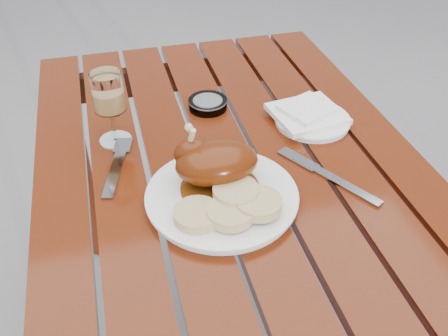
% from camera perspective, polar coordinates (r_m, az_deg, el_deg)
% --- Properties ---
extents(table, '(0.80, 1.20, 0.75)m').
position_cam_1_polar(table, '(1.31, 0.62, -12.35)').
color(table, '#60240B').
rests_on(table, ground).
extents(dinner_plate, '(0.36, 0.36, 0.02)m').
position_cam_1_polar(dinner_plate, '(0.94, -0.25, -3.35)').
color(dinner_plate, white).
rests_on(dinner_plate, table).
extents(roast_duck, '(0.16, 0.15, 0.12)m').
position_cam_1_polar(roast_duck, '(0.94, -1.20, 0.63)').
color(roast_duck, '#5F2E0A').
rests_on(roast_duck, dinner_plate).
extents(bread_dumplings, '(0.20, 0.13, 0.03)m').
position_cam_1_polar(bread_dumplings, '(0.89, 0.76, -4.31)').
color(bread_dumplings, tan).
rests_on(bread_dumplings, dinner_plate).
extents(wine_glass, '(0.09, 0.09, 0.17)m').
position_cam_1_polar(wine_glass, '(1.09, -12.83, 6.64)').
color(wine_glass, tan).
rests_on(wine_glass, table).
extents(side_plate, '(0.19, 0.19, 0.01)m').
position_cam_1_polar(side_plate, '(1.18, 10.05, 5.37)').
color(side_plate, white).
rests_on(side_plate, table).
extents(napkin, '(0.17, 0.16, 0.01)m').
position_cam_1_polar(napkin, '(1.18, 9.48, 6.13)').
color(napkin, white).
rests_on(napkin, side_plate).
extents(ashtray, '(0.10, 0.10, 0.02)m').
position_cam_1_polar(ashtray, '(1.22, -1.87, 7.35)').
color(ashtray, '#B2B7BC').
rests_on(ashtray, table).
extents(fork, '(0.07, 0.18, 0.01)m').
position_cam_1_polar(fork, '(1.04, -12.24, -0.12)').
color(fork, gray).
rests_on(fork, table).
extents(knife, '(0.12, 0.19, 0.01)m').
position_cam_1_polar(knife, '(1.02, 12.59, -1.32)').
color(knife, gray).
rests_on(knife, table).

